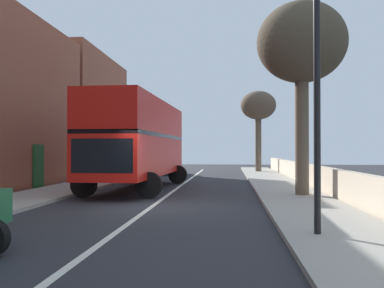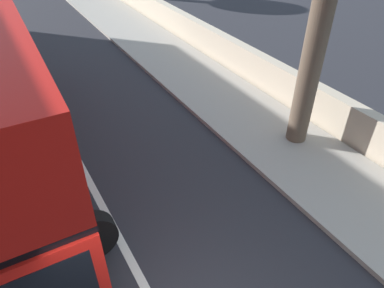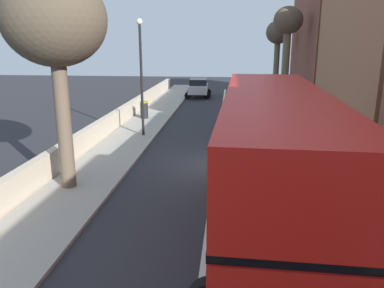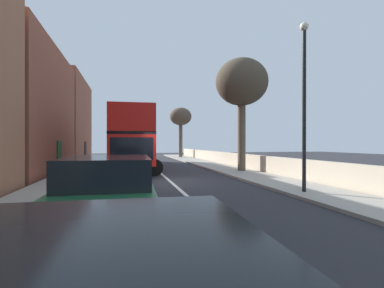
% 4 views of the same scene
% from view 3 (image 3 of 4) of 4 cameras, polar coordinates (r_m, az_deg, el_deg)
% --- Properties ---
extents(ground_plane, '(84.00, 84.00, 0.00)m').
position_cam_3_polar(ground_plane, '(16.71, 3.58, -3.27)').
color(ground_plane, '#28282D').
extents(road_centre_line, '(0.16, 54.00, 0.01)m').
position_cam_3_polar(road_centre_line, '(16.71, 3.58, -3.26)').
color(road_centre_line, silver).
rests_on(road_centre_line, ground).
extents(sidewalk_left, '(2.60, 60.00, 0.12)m').
position_cam_3_polar(sidewalk_left, '(17.25, 20.10, -3.40)').
color(sidewalk_left, '#9E998E').
rests_on(sidewalk_left, ground).
extents(sidewalk_right, '(2.60, 60.00, 0.12)m').
position_cam_3_polar(sidewalk_right, '(17.55, -12.63, -2.51)').
color(sidewalk_right, '#9E998E').
rests_on(sidewalk_right, ground).
extents(boundary_wall_right, '(0.36, 54.00, 1.13)m').
position_cam_3_polar(boundary_wall_right, '(17.95, -17.43, -0.77)').
color(boundary_wall_right, beige).
rests_on(boundary_wall_right, ground).
extents(double_decker_bus, '(3.80, 10.69, 4.06)m').
position_cam_3_polar(double_decker_bus, '(10.23, 12.01, -1.87)').
color(double_decker_bus, red).
rests_on(double_decker_bus, ground).
extents(parked_car_silver_right_0, '(2.55, 4.20, 1.74)m').
position_cam_3_polar(parked_car_silver_right_0, '(37.04, 0.97, 8.57)').
color(parked_car_silver_right_0, '#B7BABF').
rests_on(parked_car_silver_right_0, ground).
extents(parked_car_green_left_1, '(2.50, 4.05, 1.65)m').
position_cam_3_polar(parked_car_green_left_1, '(24.29, 10.28, 4.67)').
color(parked_car_green_left_1, '#1E6038').
rests_on(parked_car_green_left_1, ground).
extents(parked_car_blue_left_2, '(2.55, 4.65, 1.61)m').
position_cam_3_polar(parked_car_blue_left_2, '(29.52, 9.52, 6.53)').
color(parked_car_blue_left_2, '#1E389E').
rests_on(parked_car_blue_left_2, ground).
extents(street_tree_left_0, '(2.23, 2.23, 7.71)m').
position_cam_3_polar(street_tree_left_0, '(31.18, 14.18, 16.46)').
color(street_tree_left_0, brown).
rests_on(street_tree_left_0, sidewalk_left).
extents(street_tree_left_2, '(2.20, 2.20, 6.98)m').
position_cam_3_polar(street_tree_left_2, '(36.92, 12.77, 15.41)').
color(street_tree_left_2, brown).
rests_on(street_tree_left_2, sidewalk_left).
extents(street_tree_right_3, '(3.45, 3.45, 7.43)m').
position_cam_3_polar(street_tree_right_3, '(13.88, -19.93, 16.73)').
color(street_tree_right_3, brown).
rests_on(street_tree_right_3, sidewalk_right).
extents(lamppost_right, '(0.32, 0.32, 6.31)m').
position_cam_3_polar(lamppost_right, '(21.19, -7.65, 11.08)').
color(lamppost_right, black).
rests_on(lamppost_right, sidewalk_right).
extents(litter_bin_right, '(0.55, 0.55, 1.17)m').
position_cam_3_polar(litter_bin_right, '(26.39, -7.19, 5.13)').
color(litter_bin_right, black).
rests_on(litter_bin_right, sidewalk_right).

